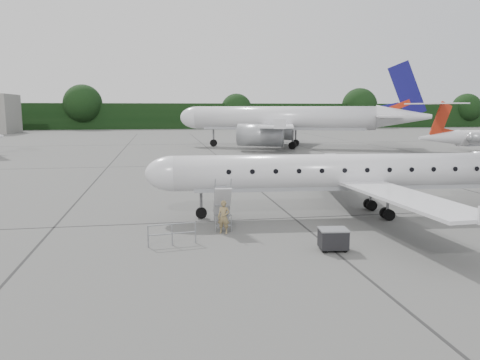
{
  "coord_description": "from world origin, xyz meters",
  "views": [
    {
      "loc": [
        -12.63,
        -20.8,
        6.23
      ],
      "look_at": [
        -8.29,
        4.62,
        2.3
      ],
      "focal_mm": 35.0,
      "sensor_mm": 36.0,
      "label": 1
    }
  ],
  "objects": [
    {
      "name": "ground",
      "position": [
        0.0,
        0.0,
        0.0
      ],
      "size": [
        320.0,
        320.0,
        0.0
      ],
      "primitive_type": "plane",
      "color": "#575755",
      "rests_on": "ground"
    },
    {
      "name": "treeline",
      "position": [
        0.0,
        130.0,
        4.0
      ],
      "size": [
        260.0,
        4.0,
        8.0
      ],
      "primitive_type": "cube",
      "color": "black",
      "rests_on": "ground"
    },
    {
      "name": "main_regional_jet",
      "position": [
        -0.93,
        4.75,
        3.63
      ],
      "size": [
        29.67,
        22.34,
        7.25
      ],
      "primitive_type": null,
      "rotation": [
        0.0,
        0.0,
        -0.07
      ],
      "color": "silver",
      "rests_on": "ground"
    },
    {
      "name": "airstair",
      "position": [
        -9.49,
        3.21,
        1.14
      ],
      "size": [
        1.0,
        2.23,
        2.27
      ],
      "primitive_type": null,
      "rotation": [
        0.0,
        0.0,
        -0.07
      ],
      "color": "silver",
      "rests_on": "ground"
    },
    {
      "name": "passenger",
      "position": [
        -9.58,
        1.97,
        0.84
      ],
      "size": [
        0.72,
        0.61,
        1.68
      ],
      "primitive_type": "imported",
      "rotation": [
        0.0,
        0.0,
        -0.4
      ],
      "color": "olive",
      "rests_on": "ground"
    },
    {
      "name": "safety_railing",
      "position": [
        -12.2,
        0.31,
        0.5
      ],
      "size": [
        2.19,
        0.41,
        1.0
      ],
      "primitive_type": null,
      "rotation": [
        0.0,
        0.0,
        0.15
      ],
      "color": "gray",
      "rests_on": "ground"
    },
    {
      "name": "baggage_cart",
      "position": [
        -5.18,
        -1.7,
        0.52
      ],
      "size": [
        1.31,
        1.11,
        1.04
      ],
      "primitive_type": null,
      "rotation": [
        0.0,
        0.0,
        -0.11
      ],
      "color": "black",
      "rests_on": "ground"
    },
    {
      "name": "bg_narrowbody",
      "position": [
        6.98,
        52.86,
        6.63
      ],
      "size": [
        44.21,
        38.46,
        13.27
      ],
      "primitive_type": null,
      "rotation": [
        0.0,
        0.0,
        -0.38
      ],
      "color": "silver",
      "rests_on": "ground"
    }
  ]
}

